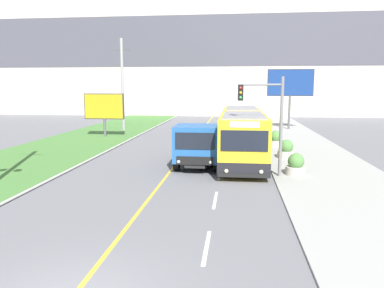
% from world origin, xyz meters
% --- Properties ---
extents(lane_marking_centre, '(2.88, 140.00, 0.01)m').
position_xyz_m(lane_marking_centre, '(0.35, 1.88, 0.00)').
color(lane_marking_centre, gold).
rests_on(lane_marking_centre, ground_plane).
extents(apartment_block_background, '(80.00, 8.04, 21.96)m').
position_xyz_m(apartment_block_background, '(0.00, 55.41, 10.98)').
color(apartment_block_background, beige).
rests_on(apartment_block_background, ground_plane).
extents(city_bus, '(2.71, 13.04, 3.10)m').
position_xyz_m(city_bus, '(3.96, 17.14, 1.58)').
color(city_bus, yellow).
rests_on(city_bus, ground_plane).
extents(dump_truck, '(2.53, 6.57, 2.49)m').
position_xyz_m(dump_truck, '(1.43, 14.14, 1.27)').
color(dump_truck, black).
rests_on(dump_truck, ground_plane).
extents(utility_pole_far, '(1.80, 0.28, 9.40)m').
position_xyz_m(utility_pole_far, '(-7.96, 30.32, 4.76)').
color(utility_pole_far, '#9E9E99').
rests_on(utility_pole_far, ground_plane).
extents(traffic_light_mast, '(2.28, 0.32, 5.12)m').
position_xyz_m(traffic_light_mast, '(5.11, 12.06, 3.29)').
color(traffic_light_mast, slate).
rests_on(traffic_light_mast, ground_plane).
extents(billboard_large, '(4.84, 0.24, 6.46)m').
position_xyz_m(billboard_large, '(9.29, 34.23, 4.82)').
color(billboard_large, '#59595B').
rests_on(billboard_large, ground_plane).
extents(billboard_small, '(3.73, 0.24, 3.99)m').
position_xyz_m(billboard_small, '(-8.52, 26.29, 2.72)').
color(billboard_small, '#59595B').
rests_on(billboard_small, ground_plane).
extents(planter_round_near, '(1.05, 1.05, 1.13)m').
position_xyz_m(planter_round_near, '(6.68, 12.42, 0.57)').
color(planter_round_near, '#B7B2A8').
rests_on(planter_round_near, sidewalk_right).
extents(planter_round_second, '(1.09, 1.09, 1.18)m').
position_xyz_m(planter_round_second, '(6.79, 17.11, 0.59)').
color(planter_round_second, '#B7B2A8').
rests_on(planter_round_second, sidewalk_right).
extents(planter_round_third, '(1.13, 1.13, 1.21)m').
position_xyz_m(planter_round_third, '(6.61, 21.80, 0.61)').
color(planter_round_third, '#B7B2A8').
rests_on(planter_round_third, sidewalk_right).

